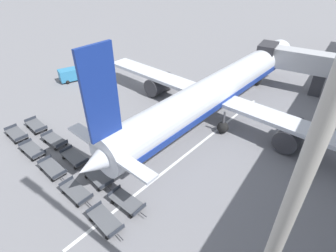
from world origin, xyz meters
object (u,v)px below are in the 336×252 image
at_px(airplane, 219,90).
at_px(baggage_dolly_row_near_col_a, 17,134).
at_px(service_van, 75,73).
at_px(baggage_dolly_row_near_col_b, 33,150).
at_px(baggage_dolly_row_mid_a_col_c, 74,158).
at_px(baggage_dolly_row_mid_a_col_d, 98,177).
at_px(baggage_dolly_row_near_col_d, 76,192).
at_px(baggage_dolly_row_mid_a_col_b, 55,140).
at_px(baggage_dolly_row_near_col_c, 53,169).
at_px(baggage_dolly_row_near_col_e, 105,221).
at_px(baggage_dolly_row_mid_a_col_a, 36,126).
at_px(baggage_dolly_row_mid_a_col_e, 127,202).

xyz_separation_m(airplane, baggage_dolly_row_near_col_a, (-16.37, -17.83, -3.07)).
height_order(service_van, baggage_dolly_row_near_col_b, service_van).
bearing_deg(baggage_dolly_row_mid_a_col_c, baggage_dolly_row_mid_a_col_d, -7.59).
bearing_deg(baggage_dolly_row_near_col_d, baggage_dolly_row_mid_a_col_d, 85.22).
relative_size(baggage_dolly_row_near_col_d, baggage_dolly_row_mid_a_col_b, 1.00).
relative_size(baggage_dolly_row_mid_a_col_b, baggage_dolly_row_mid_a_col_d, 0.99).
bearing_deg(airplane, baggage_dolly_row_near_col_d, -100.99).
bearing_deg(service_van, baggage_dolly_row_mid_a_col_b, -46.17).
bearing_deg(baggage_dolly_row_mid_a_col_c, baggage_dolly_row_near_col_a, -172.41).
xyz_separation_m(airplane, baggage_dolly_row_near_col_d, (-3.79, -19.53, -3.07)).
distance_m(baggage_dolly_row_near_col_a, baggage_dolly_row_mid_a_col_c, 8.80).
bearing_deg(airplane, baggage_dolly_row_mid_a_col_d, -101.81).
distance_m(baggage_dolly_row_near_col_c, baggage_dolly_row_mid_a_col_b, 4.73).
bearing_deg(baggage_dolly_row_near_col_e, baggage_dolly_row_near_col_b, 172.30).
distance_m(airplane, baggage_dolly_row_mid_a_col_c, 18.60).
height_order(baggage_dolly_row_near_col_c, baggage_dolly_row_mid_a_col_c, same).
xyz_separation_m(baggage_dolly_row_near_col_e, baggage_dolly_row_mid_a_col_c, (-8.07, 3.46, 0.00)).
bearing_deg(baggage_dolly_row_near_col_c, baggage_dolly_row_near_col_b, 173.16).
bearing_deg(baggage_dolly_row_mid_a_col_c, service_van, 140.84).
height_order(baggage_dolly_row_near_col_c, baggage_dolly_row_near_col_e, same).
distance_m(baggage_dolly_row_near_col_a, baggage_dolly_row_mid_a_col_a, 2.30).
height_order(baggage_dolly_row_near_col_c, baggage_dolly_row_mid_a_col_d, same).
relative_size(baggage_dolly_row_near_col_b, baggage_dolly_row_mid_a_col_a, 1.00).
height_order(baggage_dolly_row_mid_a_col_a, baggage_dolly_row_mid_a_col_c, same).
bearing_deg(baggage_dolly_row_near_col_c, baggage_dolly_row_mid_a_col_e, 7.40).
xyz_separation_m(airplane, baggage_dolly_row_near_col_c, (-8.06, -18.93, -3.07)).
bearing_deg(baggage_dolly_row_mid_a_col_a, baggage_dolly_row_mid_a_col_c, -7.59).
height_order(service_van, baggage_dolly_row_mid_a_col_c, service_van).
distance_m(airplane, baggage_dolly_row_near_col_c, 20.80).
bearing_deg(baggage_dolly_row_near_col_e, baggage_dolly_row_near_col_c, 171.88).
height_order(baggage_dolly_row_near_col_e, baggage_dolly_row_mid_a_col_b, same).
relative_size(baggage_dolly_row_near_col_e, baggage_dolly_row_mid_a_col_d, 1.00).
bearing_deg(baggage_dolly_row_mid_a_col_d, baggage_dolly_row_near_col_b, -172.01).
relative_size(airplane, baggage_dolly_row_near_col_b, 10.28).
height_order(baggage_dolly_row_near_col_b, baggage_dolly_row_mid_a_col_a, same).
relative_size(baggage_dolly_row_near_col_a, baggage_dolly_row_near_col_b, 1.00).
xyz_separation_m(baggage_dolly_row_near_col_c, baggage_dolly_row_mid_a_col_c, (0.41, 2.25, 0.00)).
bearing_deg(baggage_dolly_row_mid_a_col_d, baggage_dolly_row_mid_a_col_a, 172.41).
bearing_deg(baggage_dolly_row_near_col_a, baggage_dolly_row_near_col_d, -7.69).
bearing_deg(baggage_dolly_row_near_col_e, baggage_dolly_row_near_col_d, 171.85).
height_order(baggage_dolly_row_mid_a_col_b, baggage_dolly_row_mid_a_col_c, same).
relative_size(baggage_dolly_row_near_col_b, baggage_dolly_row_near_col_d, 1.00).
relative_size(baggage_dolly_row_near_col_c, baggage_dolly_row_near_col_d, 1.00).
height_order(baggage_dolly_row_near_col_b, baggage_dolly_row_mid_a_col_c, same).
bearing_deg(airplane, baggage_dolly_row_mid_a_col_c, -114.66).
height_order(baggage_dolly_row_near_col_e, baggage_dolly_row_mid_a_col_d, same).
bearing_deg(baggage_dolly_row_mid_a_col_b, baggage_dolly_row_near_col_b, -100.04).
xyz_separation_m(baggage_dolly_row_mid_a_col_b, baggage_dolly_row_mid_a_col_d, (8.22, -1.17, 0.00)).
height_order(baggage_dolly_row_near_col_e, baggage_dolly_row_mid_a_col_c, same).
height_order(baggage_dolly_row_mid_a_col_b, baggage_dolly_row_mid_a_col_d, same).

